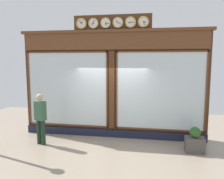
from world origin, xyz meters
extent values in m
plane|color=gray|center=(0.00, 2.80, 0.00)|extent=(14.00, 14.00, 0.00)
cube|color=#4C2B16|center=(0.00, -0.15, 1.86)|extent=(6.55, 0.30, 3.71)
cube|color=#191E33|center=(0.00, 0.02, 0.14)|extent=(6.55, 0.08, 0.28)
cube|color=brown|center=(0.00, 0.04, 3.42)|extent=(6.42, 0.08, 0.58)
cube|color=brown|center=(0.00, 0.02, 3.76)|extent=(6.68, 0.20, 0.10)
cube|color=silver|center=(-1.66, 0.01, 1.72)|extent=(2.93, 0.02, 2.63)
cube|color=brown|center=(-1.66, 0.04, 3.06)|extent=(3.03, 0.04, 0.05)
cube|color=brown|center=(-1.66, 0.04, 0.37)|extent=(3.03, 0.04, 0.05)
cube|color=brown|center=(-3.15, 0.04, 1.72)|extent=(0.05, 0.04, 2.73)
cube|color=brown|center=(-0.18, 0.04, 1.72)|extent=(0.05, 0.04, 2.73)
cube|color=silver|center=(1.66, 0.01, 1.72)|extent=(2.93, 0.02, 2.63)
cube|color=brown|center=(1.66, 0.04, 3.06)|extent=(3.03, 0.04, 0.05)
cube|color=brown|center=(1.66, 0.04, 0.37)|extent=(3.03, 0.04, 0.05)
cube|color=brown|center=(3.15, 0.04, 1.72)|extent=(0.05, 0.04, 2.73)
cube|color=brown|center=(0.18, 0.04, 1.72)|extent=(0.05, 0.04, 2.73)
cube|color=#4C2B16|center=(0.00, 0.03, 1.72)|extent=(0.20, 0.10, 2.73)
cube|color=#4C2B16|center=(0.00, -0.02, 4.03)|extent=(2.70, 0.06, 0.57)
cylinder|color=silver|center=(-1.07, 0.06, 4.03)|extent=(0.30, 0.02, 0.30)
torus|color=#B79347|center=(-1.07, 0.06, 4.03)|extent=(0.37, 0.05, 0.37)
cube|color=black|center=(-1.11, 0.07, 4.02)|extent=(0.08, 0.01, 0.03)
cube|color=black|center=(-1.09, 0.07, 3.97)|extent=(0.06, 0.01, 0.12)
sphere|color=black|center=(-1.07, 0.08, 4.03)|extent=(0.02, 0.02, 0.02)
cylinder|color=silver|center=(-0.64, 0.06, 4.03)|extent=(0.30, 0.02, 0.30)
torus|color=#B79347|center=(-0.64, 0.06, 4.03)|extent=(0.37, 0.04, 0.37)
cube|color=black|center=(-0.60, 0.07, 4.01)|extent=(0.08, 0.01, 0.04)
cube|color=black|center=(-0.70, 0.07, 4.02)|extent=(0.13, 0.01, 0.02)
sphere|color=black|center=(-0.64, 0.08, 4.03)|extent=(0.02, 0.02, 0.02)
cylinder|color=silver|center=(-0.21, 0.06, 4.03)|extent=(0.30, 0.02, 0.30)
torus|color=#B79347|center=(-0.21, 0.06, 4.03)|extent=(0.37, 0.04, 0.37)
cube|color=black|center=(-0.18, 0.07, 4.05)|extent=(0.07, 0.01, 0.07)
cube|color=black|center=(-0.27, 0.07, 4.00)|extent=(0.12, 0.01, 0.07)
sphere|color=black|center=(-0.21, 0.08, 4.03)|extent=(0.02, 0.02, 0.02)
cylinder|color=silver|center=(0.21, 0.06, 4.03)|extent=(0.30, 0.02, 0.30)
torus|color=#B79347|center=(0.21, 0.06, 4.03)|extent=(0.36, 0.03, 0.36)
cube|color=black|center=(0.20, 0.07, 3.99)|extent=(0.04, 0.01, 0.08)
cube|color=black|center=(0.15, 0.07, 4.01)|extent=(0.13, 0.01, 0.04)
sphere|color=black|center=(0.21, 0.08, 4.03)|extent=(0.02, 0.02, 0.02)
cylinder|color=silver|center=(0.64, 0.06, 4.03)|extent=(0.30, 0.02, 0.30)
torus|color=#B79347|center=(0.64, 0.06, 4.03)|extent=(0.36, 0.03, 0.36)
cube|color=black|center=(0.67, 0.07, 4.00)|extent=(0.08, 0.01, 0.06)
cube|color=black|center=(0.62, 0.07, 4.09)|extent=(0.05, 0.01, 0.13)
sphere|color=black|center=(0.64, 0.08, 4.03)|extent=(0.02, 0.02, 0.02)
cylinder|color=silver|center=(1.07, 0.06, 4.03)|extent=(0.30, 0.02, 0.30)
torus|color=#B79347|center=(1.07, 0.06, 4.03)|extent=(0.38, 0.05, 0.38)
cube|color=black|center=(1.05, 0.07, 4.06)|extent=(0.05, 0.01, 0.08)
cube|color=black|center=(1.10, 0.07, 4.08)|extent=(0.08, 0.01, 0.11)
sphere|color=black|center=(1.07, 0.08, 4.03)|extent=(0.02, 0.02, 0.02)
cylinder|color=#1C2F21|center=(2.28, 1.06, 0.41)|extent=(0.14, 0.14, 0.82)
cylinder|color=#1C2F21|center=(2.10, 1.13, 0.41)|extent=(0.14, 0.14, 0.82)
cube|color=#33563D|center=(2.19, 1.10, 1.13)|extent=(0.41, 0.33, 0.62)
sphere|color=tan|center=(2.19, 1.10, 1.58)|extent=(0.22, 0.22, 0.22)
cube|color=#4C4742|center=(-2.69, 0.93, 0.23)|extent=(0.56, 0.36, 0.46)
sphere|color=#285623|center=(-2.69, 0.93, 0.62)|extent=(0.32, 0.32, 0.32)
camera|label=1|loc=(-1.33, 7.70, 2.74)|focal=35.70mm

